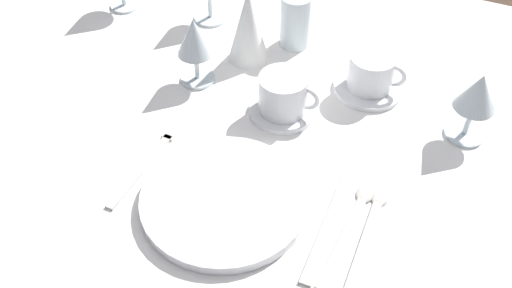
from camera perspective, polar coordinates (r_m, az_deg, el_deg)
The scene contains 14 objects.
dining_table at distance 1.09m, azimuth 3.63°, elevation -1.07°, with size 1.80×1.11×0.74m.
dinner_plate at distance 0.90m, azimuth -3.11°, elevation -5.44°, with size 0.26×0.26×0.02m, color white.
fork_outer at distance 0.98m, azimuth -10.37°, elevation -1.50°, with size 0.02×0.21×0.00m.
dinner_knife at distance 0.88m, azimuth 7.07°, elevation -7.90°, with size 0.02×0.23×0.00m.
spoon_soup at distance 0.90m, azimuth 9.40°, elevation -7.38°, with size 0.03×0.21×0.01m.
spoon_dessert at distance 0.89m, azimuth 11.05°, elevation -8.00°, with size 0.03×0.22×0.01m.
saucer_left at distance 1.05m, azimuth 2.58°, elevation 3.32°, with size 0.12×0.12×0.01m, color white.
coffee_cup_left at distance 1.02m, azimuth 2.74°, elevation 4.95°, with size 0.11×0.09×0.07m.
saucer_far at distance 1.12m, azimuth 10.91°, elevation 5.43°, with size 0.13×0.13×0.01m, color white.
coffee_cup_far at distance 1.09m, azimuth 11.26°, elevation 6.95°, with size 0.11×0.08×0.07m.
wine_glass_centre at distance 1.07m, azimuth -6.03°, elevation 10.05°, with size 0.07×0.07×0.14m.
wine_glass_left at distance 1.02m, azimuth 20.81°, elevation 4.44°, with size 0.07×0.07×0.13m.
drink_tumbler at distance 1.19m, azimuth 3.86°, elevation 11.62°, with size 0.06×0.06×0.11m.
napkin_folded at distance 1.13m, azimuth -0.77°, elevation 11.54°, with size 0.08×0.08×0.15m, color white.
Camera 1 is at (0.24, -0.72, 1.45)m, focal length 40.96 mm.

